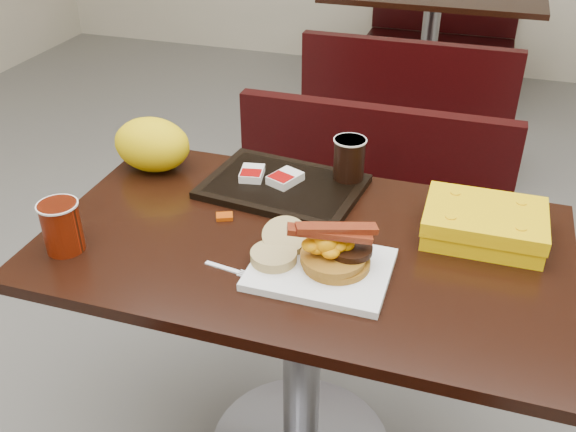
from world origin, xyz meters
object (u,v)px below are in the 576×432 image
(coffee_cup_near, at_px, (62,227))
(paper_bag, at_px, (152,144))
(hashbrown_sleeve_right, at_px, (285,178))
(table_near, at_px, (302,358))
(pancake_stack, at_px, (336,259))
(platter, at_px, (320,269))
(bench_far_s, at_px, (409,102))
(hashbrown_sleeve_left, at_px, (252,173))
(bench_far_n, at_px, (440,27))
(tray, at_px, (283,187))
(knife, at_px, (375,282))
(coffee_cup_far, at_px, (349,159))
(fork, at_px, (222,267))
(bench_near_n, at_px, (359,225))
(clamshell, at_px, (484,224))
(table_far, at_px, (427,56))

(coffee_cup_near, relative_size, paper_bag, 0.56)
(coffee_cup_near, distance_m, hashbrown_sleeve_right, 0.57)
(table_near, distance_m, coffee_cup_near, 0.69)
(pancake_stack, bearing_deg, platter, -156.69)
(bench_far_s, relative_size, hashbrown_sleeve_left, 12.65)
(table_near, relative_size, pancake_stack, 8.23)
(pancake_stack, bearing_deg, hashbrown_sleeve_left, 134.48)
(bench_far_n, distance_m, tray, 3.12)
(knife, bearing_deg, coffee_cup_far, -160.57)
(platter, distance_m, pancake_stack, 0.04)
(fork, bearing_deg, hashbrown_sleeve_left, 109.05)
(coffee_cup_near, bearing_deg, bench_far_s, 76.55)
(bench_near_n, height_order, bench_far_n, same)
(coffee_cup_far, distance_m, paper_bag, 0.54)
(clamshell, xyz_separation_m, paper_bag, (-0.88, 0.08, 0.04))
(platter, bearing_deg, hashbrown_sleeve_left, 130.61)
(tray, xyz_separation_m, clamshell, (0.51, -0.07, 0.03))
(bench_far_s, distance_m, pancake_stack, 2.04)
(platter, height_order, coffee_cup_far, coffee_cup_far)
(knife, relative_size, clamshell, 0.62)
(bench_far_n, height_order, hashbrown_sleeve_left, hashbrown_sleeve_left)
(hashbrown_sleeve_right, bearing_deg, tray, -89.88)
(knife, height_order, tray, tray)
(bench_far_s, height_order, paper_bag, paper_bag)
(fork, bearing_deg, knife, 17.36)
(bench_near_n, relative_size, tray, 2.52)
(bench_near_n, bearing_deg, table_far, 90.00)
(bench_near_n, distance_m, platter, 0.90)
(bench_far_s, relative_size, paper_bag, 4.72)
(table_near, xyz_separation_m, paper_bag, (-0.49, 0.21, 0.45))
(fork, xyz_separation_m, hashbrown_sleeve_right, (0.02, 0.37, 0.03))
(pancake_stack, xyz_separation_m, hashbrown_sleeve_left, (-0.31, 0.31, -0.00))
(table_far, xyz_separation_m, pancake_stack, (0.10, -2.69, 0.41))
(table_near, xyz_separation_m, hashbrown_sleeve_left, (-0.21, 0.22, 0.40))
(coffee_cup_near, relative_size, knife, 0.71)
(table_far, bearing_deg, pancake_stack, -87.89)
(hashbrown_sleeve_right, distance_m, coffee_cup_far, 0.17)
(table_near, distance_m, knife, 0.43)
(pancake_stack, bearing_deg, coffee_cup_near, -170.37)
(fork, relative_size, paper_bag, 0.54)
(pancake_stack, distance_m, fork, 0.25)
(coffee_cup_far, bearing_deg, hashbrown_sleeve_right, -153.78)
(bench_far_n, xyz_separation_m, paper_bag, (-0.49, -3.09, 0.46))
(coffee_cup_near, distance_m, knife, 0.70)
(bench_far_s, bearing_deg, coffee_cup_near, -103.45)
(bench_near_n, height_order, fork, fork)
(platter, xyz_separation_m, fork, (-0.21, -0.05, -0.01))
(fork, bearing_deg, coffee_cup_near, -165.14)
(bench_far_n, distance_m, platter, 3.43)
(paper_bag, bearing_deg, pancake_stack, -27.52)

